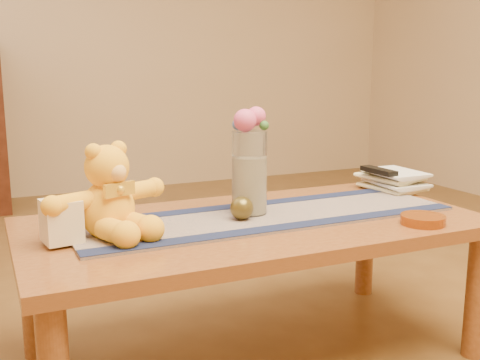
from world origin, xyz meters
name	(u,v)px	position (x,y,z in m)	size (l,w,h in m)	color
floor	(254,355)	(0.00, 0.00, 0.00)	(5.50, 5.50, 0.00)	brown
wall_back	(85,4)	(0.00, 2.75, 1.35)	(5.50, 5.50, 0.00)	tan
coffee_table_top	(255,226)	(0.00, 0.00, 0.43)	(1.40, 0.70, 0.04)	brown
table_leg_fr	(477,295)	(0.64, -0.29, 0.21)	(0.07, 0.07, 0.41)	brown
table_leg_bl	(32,295)	(-0.64, 0.29, 0.21)	(0.07, 0.07, 0.41)	brown
table_leg_br	(365,244)	(0.64, 0.29, 0.21)	(0.07, 0.07, 0.41)	brown
persian_runner	(266,216)	(0.05, 0.02, 0.45)	(1.20, 0.35, 0.01)	#1A1F49
runner_border_near	(289,226)	(0.05, -0.13, 0.46)	(1.20, 0.06, 0.00)	#151C3F
runner_border_far	(246,205)	(0.05, 0.16, 0.46)	(1.20, 0.06, 0.00)	#151C3F
teddy_bear	(107,191)	(-0.44, 0.02, 0.58)	(0.36, 0.29, 0.24)	yellow
pillar_candle	(61,221)	(-0.57, -0.01, 0.51)	(0.09, 0.09, 0.11)	beige
candle_wick	(60,198)	(-0.57, -0.01, 0.58)	(0.00, 0.00, 0.01)	black
glass_vase	(249,173)	(0.01, 0.06, 0.59)	(0.11, 0.11, 0.26)	silver
potpourri_fill	(249,185)	(0.01, 0.06, 0.55)	(0.09, 0.09, 0.18)	beige
rose_left	(245,120)	(-0.01, 0.05, 0.75)	(0.07, 0.07, 0.07)	#D84C84
rose_right	(256,116)	(0.03, 0.06, 0.76)	(0.06, 0.06, 0.06)	#D84C84
blue_flower_back	(248,121)	(0.02, 0.09, 0.75)	(0.04, 0.04, 0.04)	#526CB3
blue_flower_side	(238,125)	(-0.02, 0.08, 0.74)	(0.04, 0.04, 0.04)	#526CB3
leaf_sprig	(264,125)	(0.05, 0.04, 0.74)	(0.03, 0.03, 0.03)	#33662D
bronze_ball	(242,208)	(-0.05, 0.00, 0.49)	(0.07, 0.07, 0.07)	#4E421A
book_bottom	(376,190)	(0.59, 0.17, 0.46)	(0.17, 0.22, 0.02)	#F3EBBB
book_lower	(378,185)	(0.59, 0.16, 0.48)	(0.16, 0.22, 0.02)	#F3EBBB
book_upper	(375,180)	(0.58, 0.17, 0.50)	(0.17, 0.22, 0.02)	#F3EBBB
book_top	(378,175)	(0.59, 0.17, 0.52)	(0.16, 0.22, 0.02)	#F3EBBB
tv_remote	(379,171)	(0.59, 0.16, 0.54)	(0.04, 0.16, 0.02)	black
amber_dish	(423,220)	(0.44, -0.25, 0.46)	(0.13, 0.13, 0.03)	#BF5914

